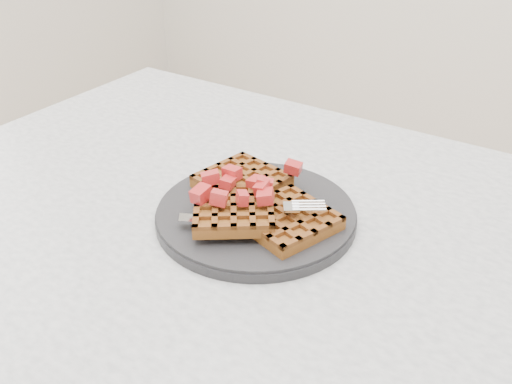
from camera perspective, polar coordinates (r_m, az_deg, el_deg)
table at (r=0.72m, az=4.35°, el=-14.02°), size 1.20×0.80×0.75m
plate at (r=0.70m, az=0.00°, el=-2.23°), size 0.25×0.25×0.02m
waffles at (r=0.69m, az=-0.16°, el=-1.04°), size 0.21×0.20×0.03m
strawberry_pile at (r=0.68m, az=0.00°, el=1.01°), size 0.15×0.15×0.02m
fork at (r=0.66m, az=0.69°, el=-2.92°), size 0.16×0.12×0.02m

